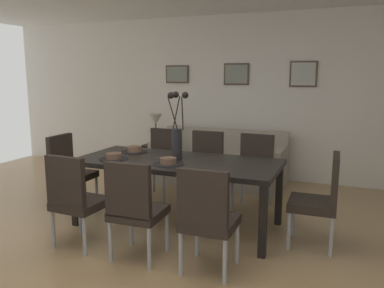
# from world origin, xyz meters

# --- Properties ---
(ground_plane) EXTENTS (9.00, 9.00, 0.00)m
(ground_plane) POSITION_xyz_m (0.00, 0.00, 0.00)
(ground_plane) COLOR tan
(back_wall_panel) EXTENTS (9.00, 0.10, 2.60)m
(back_wall_panel) POSITION_xyz_m (0.00, 3.25, 1.30)
(back_wall_panel) COLOR silver
(back_wall_panel) RESTS_ON ground
(dining_table) EXTENTS (2.20, 0.99, 0.74)m
(dining_table) POSITION_xyz_m (-0.12, 0.85, 0.67)
(dining_table) COLOR black
(dining_table) RESTS_ON ground
(dining_chair_near_left) EXTENTS (0.46, 0.46, 0.92)m
(dining_chair_near_left) POSITION_xyz_m (-0.78, -0.05, 0.51)
(dining_chair_near_left) COLOR black
(dining_chair_near_left) RESTS_ON ground
(dining_chair_near_right) EXTENTS (0.46, 0.46, 0.92)m
(dining_chair_near_right) POSITION_xyz_m (-0.77, 1.76, 0.51)
(dining_chair_near_right) COLOR black
(dining_chair_near_right) RESTS_ON ground
(dining_chair_far_left) EXTENTS (0.46, 0.46, 0.92)m
(dining_chair_far_left) POSITION_xyz_m (-0.12, -0.06, 0.51)
(dining_chair_far_left) COLOR black
(dining_chair_far_left) RESTS_ON ground
(dining_chair_far_right) EXTENTS (0.45, 0.45, 0.92)m
(dining_chair_far_right) POSITION_xyz_m (-0.12, 1.75, 0.51)
(dining_chair_far_right) COLOR black
(dining_chair_far_right) RESTS_ON ground
(dining_chair_mid_left) EXTENTS (0.44, 0.44, 0.92)m
(dining_chair_mid_left) POSITION_xyz_m (0.55, -0.04, 0.51)
(dining_chair_mid_left) COLOR black
(dining_chair_mid_left) RESTS_ON ground
(dining_chair_mid_right) EXTENTS (0.46, 0.46, 0.92)m
(dining_chair_mid_right) POSITION_xyz_m (0.53, 1.74, 0.51)
(dining_chair_mid_right) COLOR black
(dining_chair_mid_right) RESTS_ON ground
(dining_chair_head_west) EXTENTS (0.45, 0.45, 0.92)m
(dining_chair_head_west) POSITION_xyz_m (-1.60, 0.87, 0.51)
(dining_chair_head_west) COLOR black
(dining_chair_head_west) RESTS_ON ground
(dining_chair_head_east) EXTENTS (0.45, 0.45, 0.92)m
(dining_chair_head_east) POSITION_xyz_m (1.39, 0.85, 0.51)
(dining_chair_head_east) COLOR black
(dining_chair_head_east) RESTS_ON ground
(centerpiece_vase) EXTENTS (0.21, 0.23, 0.73)m
(centerpiece_vase) POSITION_xyz_m (-0.11, 0.85, 1.02)
(centerpiece_vase) COLOR #232326
(centerpiece_vase) RESTS_ON dining_table
(placemat_near_left) EXTENTS (0.32, 0.32, 0.01)m
(placemat_near_left) POSITION_xyz_m (-0.78, 0.63, 0.74)
(placemat_near_left) COLOR black
(placemat_near_left) RESTS_ON dining_table
(bowl_near_left) EXTENTS (0.17, 0.17, 0.07)m
(bowl_near_left) POSITION_xyz_m (-0.78, 0.63, 0.78)
(bowl_near_left) COLOR brown
(bowl_near_left) RESTS_ON dining_table
(placemat_near_right) EXTENTS (0.32, 0.32, 0.01)m
(placemat_near_right) POSITION_xyz_m (-0.78, 1.07, 0.74)
(placemat_near_right) COLOR black
(placemat_near_right) RESTS_ON dining_table
(bowl_near_right) EXTENTS (0.17, 0.17, 0.07)m
(bowl_near_right) POSITION_xyz_m (-0.78, 1.07, 0.78)
(bowl_near_right) COLOR brown
(bowl_near_right) RESTS_ON dining_table
(placemat_far_left) EXTENTS (0.32, 0.32, 0.01)m
(placemat_far_left) POSITION_xyz_m (-0.12, 0.63, 0.74)
(placemat_far_left) COLOR black
(placemat_far_left) RESTS_ON dining_table
(bowl_far_left) EXTENTS (0.17, 0.17, 0.07)m
(bowl_far_left) POSITION_xyz_m (-0.12, 0.63, 0.78)
(bowl_far_left) COLOR brown
(bowl_far_left) RESTS_ON dining_table
(sofa) EXTENTS (2.01, 0.84, 0.80)m
(sofa) POSITION_xyz_m (-0.22, 2.70, 0.28)
(sofa) COLOR #A89E8E
(sofa) RESTS_ON ground
(side_table) EXTENTS (0.36, 0.36, 0.52)m
(side_table) POSITION_xyz_m (-1.35, 2.74, 0.26)
(side_table) COLOR black
(side_table) RESTS_ON ground
(table_lamp) EXTENTS (0.22, 0.22, 0.51)m
(table_lamp) POSITION_xyz_m (-1.35, 2.74, 0.89)
(table_lamp) COLOR #4C4C51
(table_lamp) RESTS_ON side_table
(framed_picture_left) EXTENTS (0.42, 0.03, 0.30)m
(framed_picture_left) POSITION_xyz_m (-1.15, 3.18, 1.67)
(framed_picture_left) COLOR #473828
(framed_picture_center) EXTENTS (0.41, 0.03, 0.34)m
(framed_picture_center) POSITION_xyz_m (-0.12, 3.18, 1.67)
(framed_picture_center) COLOR #473828
(framed_picture_right) EXTENTS (0.40, 0.03, 0.39)m
(framed_picture_right) POSITION_xyz_m (0.92, 3.18, 1.67)
(framed_picture_right) COLOR #473828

